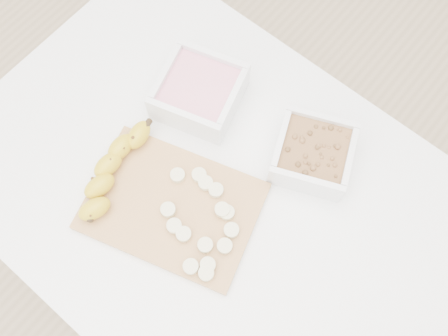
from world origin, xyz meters
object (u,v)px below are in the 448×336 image
Objects in this scene: table at (215,204)px; cutting_board at (172,206)px; bowl_granola at (313,153)px; bowl_yogurt at (199,92)px; banana at (112,171)px.

cutting_board is (-0.04, -0.08, 0.10)m from table.
table is at bearing 63.30° from cutting_board.
bowl_granola is (0.10, 0.17, 0.13)m from table.
bowl_yogurt is at bearing -171.19° from bowl_granola.
bowl_yogurt reaches higher than cutting_board.
bowl_yogurt is at bearing 83.78° from banana.
banana is (-0.27, -0.27, -0.00)m from bowl_granola.
bowl_granola reaches higher than table.
bowl_granola is 0.38m from banana.
banana is at bearing -168.38° from cutting_board.
bowl_granola is at bearing 59.77° from cutting_board.
table is 5.38× the size of bowl_granola.
bowl_yogurt is 0.25m from bowl_granola.
bowl_yogurt is at bearing 138.58° from table.
table is at bearing 29.64° from banana.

